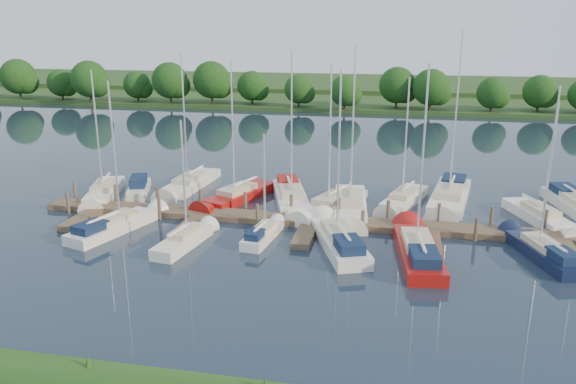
% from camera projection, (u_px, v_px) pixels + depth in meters
% --- Properties ---
extents(ground, '(260.00, 260.00, 0.00)m').
position_uv_depth(ground, '(290.00, 270.00, 31.78)').
color(ground, '#1C2A38').
rests_on(ground, ground).
extents(dock, '(40.00, 6.00, 0.40)m').
position_uv_depth(dock, '(310.00, 224.00, 38.59)').
color(dock, brown).
rests_on(dock, ground).
extents(mooring_pilings, '(38.24, 2.84, 2.00)m').
position_uv_depth(mooring_pilings, '(313.00, 213.00, 39.53)').
color(mooring_pilings, '#473D33').
rests_on(mooring_pilings, ground).
extents(far_shore, '(180.00, 30.00, 0.60)m').
position_uv_depth(far_shore, '(370.00, 100.00, 102.18)').
color(far_shore, '#253E17').
rests_on(far_shore, ground).
extents(distant_hill, '(220.00, 40.00, 1.40)m').
position_uv_depth(distant_hill, '(377.00, 85.00, 125.56)').
color(distant_hill, '#325525').
rests_on(distant_hill, ground).
extents(treeline, '(145.01, 10.05, 8.28)m').
position_uv_depth(treeline, '(347.00, 85.00, 88.96)').
color(treeline, '#38281C').
rests_on(treeline, ground).
extents(sailboat_n_0, '(3.82, 8.22, 10.58)m').
position_uv_depth(sailboat_n_0, '(104.00, 194.00, 45.25)').
color(sailboat_n_0, white).
rests_on(sailboat_n_0, ground).
extents(motorboat, '(3.02, 5.43, 1.69)m').
position_uv_depth(motorboat, '(139.00, 189.00, 46.34)').
color(motorboat, white).
rests_on(motorboat, ground).
extents(sailboat_n_2, '(2.71, 9.24, 11.60)m').
position_uv_depth(sailboat_n_2, '(189.00, 185.00, 47.78)').
color(sailboat_n_2, white).
rests_on(sailboat_n_2, ground).
extents(sailboat_n_3, '(4.52, 8.81, 11.29)m').
position_uv_depth(sailboat_n_3, '(237.00, 197.00, 44.30)').
color(sailboat_n_3, '#9D110E').
rests_on(sailboat_n_3, ground).
extents(sailboat_n_4, '(4.48, 9.53, 12.10)m').
position_uv_depth(sailboat_n_4, '(291.00, 199.00, 43.78)').
color(sailboat_n_4, white).
rests_on(sailboat_n_4, ground).
extents(sailboat_n_5, '(4.73, 8.68, 11.21)m').
position_uv_depth(sailboat_n_5, '(330.00, 207.00, 41.98)').
color(sailboat_n_5, white).
rests_on(sailboat_n_5, ground).
extents(sailboat_n_6, '(3.13, 9.90, 12.45)m').
position_uv_depth(sailboat_n_6, '(350.00, 208.00, 41.72)').
color(sailboat_n_6, white).
rests_on(sailboat_n_6, ground).
extents(sailboat_n_7, '(3.86, 7.95, 10.14)m').
position_uv_depth(sailboat_n_7, '(403.00, 201.00, 43.48)').
color(sailboat_n_7, white).
rests_on(sailboat_n_7, ground).
extents(sailboat_n_8, '(4.04, 10.86, 13.55)m').
position_uv_depth(sailboat_n_8, '(449.00, 199.00, 43.75)').
color(sailboat_n_8, white).
rests_on(sailboat_n_8, ground).
extents(sailboat_n_9, '(3.99, 7.67, 9.98)m').
position_uv_depth(sailboat_n_9, '(540.00, 218.00, 39.50)').
color(sailboat_n_9, white).
rests_on(sailboat_n_9, ground).
extents(sailboat_s_0, '(3.83, 8.11, 10.35)m').
position_uv_depth(sailboat_s_0, '(116.00, 226.00, 37.80)').
color(sailboat_s_0, white).
rests_on(sailboat_s_0, ground).
extents(sailboat_s_1, '(2.27, 6.35, 8.31)m').
position_uv_depth(sailboat_s_1, '(185.00, 241.00, 35.30)').
color(sailboat_s_1, white).
rests_on(sailboat_s_1, ground).
extents(sailboat_s_2, '(1.84, 5.53, 7.19)m').
position_uv_depth(sailboat_s_2, '(263.00, 235.00, 36.29)').
color(sailboat_s_2, white).
rests_on(sailboat_s_2, ground).
extents(sailboat_s_3, '(4.60, 8.78, 11.35)m').
position_uv_depth(sailboat_s_3, '(339.00, 241.00, 35.10)').
color(sailboat_s_3, white).
rests_on(sailboat_s_3, ground).
extents(sailboat_s_4, '(3.09, 9.33, 11.82)m').
position_uv_depth(sailboat_s_4, '(417.00, 251.00, 33.52)').
color(sailboat_s_4, '#9D110E').
rests_on(sailboat_s_4, ground).
extents(sailboat_s_5, '(3.65, 7.43, 9.61)m').
position_uv_depth(sailboat_s_5, '(543.00, 253.00, 33.36)').
color(sailboat_s_5, '#101937').
rests_on(sailboat_s_5, ground).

